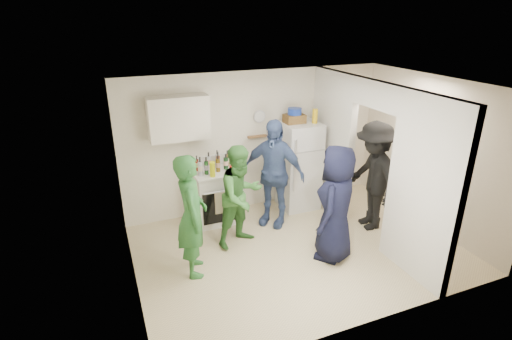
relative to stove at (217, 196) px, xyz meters
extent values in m
plane|color=beige|center=(0.86, -1.37, -0.46)|extent=(4.80, 4.80, 0.00)
plane|color=silver|center=(0.86, 0.33, 0.79)|extent=(4.80, 0.00, 4.80)
plane|color=silver|center=(0.86, -3.07, 0.79)|extent=(4.80, 0.00, 4.80)
plane|color=silver|center=(-1.54, -1.37, 0.79)|extent=(0.00, 3.40, 3.40)
plane|color=silver|center=(3.26, -1.37, 0.79)|extent=(0.00, 3.40, 3.40)
plane|color=white|center=(0.86, -1.37, 2.04)|extent=(4.80, 4.80, 0.00)
cube|color=silver|center=(2.06, -0.27, 0.79)|extent=(0.12, 1.20, 2.50)
cube|color=silver|center=(2.06, -2.47, 0.79)|extent=(0.12, 1.20, 2.50)
cube|color=silver|center=(2.06, -1.37, 1.84)|extent=(0.12, 1.00, 0.40)
cube|color=white|center=(0.00, 0.00, 0.00)|extent=(0.78, 0.65, 0.93)
cube|color=silver|center=(-0.54, 0.15, 1.39)|extent=(0.95, 0.34, 0.70)
cube|color=silver|center=(1.56, -0.03, 0.34)|extent=(0.66, 0.64, 1.60)
cube|color=brown|center=(1.46, 0.02, 1.21)|extent=(0.35, 0.25, 0.15)
cylinder|color=#153196|center=(1.46, 0.02, 1.34)|extent=(0.24, 0.24, 0.11)
cylinder|color=gold|center=(1.78, -0.13, 1.26)|extent=(0.09, 0.09, 0.25)
cylinder|color=white|center=(0.91, 0.31, 1.24)|extent=(0.22, 0.02, 0.22)
cube|color=olive|center=(0.86, 0.28, 0.89)|extent=(0.35, 0.08, 0.03)
cube|color=black|center=(3.24, -1.17, 1.19)|extent=(0.03, 0.70, 0.80)
cube|color=white|center=(3.23, -1.17, 1.19)|extent=(0.04, 0.76, 0.86)
cube|color=white|center=(3.20, -1.17, 1.54)|extent=(0.04, 0.82, 0.18)
cylinder|color=yellow|center=(-0.12, -0.22, 0.59)|extent=(0.09, 0.09, 0.25)
cylinder|color=red|center=(0.22, -0.20, 0.52)|extent=(0.09, 0.09, 0.12)
imported|color=#316F2C|center=(-0.73, -1.30, 0.41)|extent=(0.51, 0.69, 1.74)
imported|color=#408139|center=(0.14, -0.85, 0.34)|extent=(0.94, 0.84, 1.61)
imported|color=#3C5883|center=(0.85, -0.45, 0.46)|extent=(1.07, 1.09, 1.84)
imported|color=black|center=(1.26, -1.72, 0.40)|extent=(1.00, 0.98, 1.74)
imported|color=black|center=(2.31, -1.17, 0.45)|extent=(0.86, 1.27, 1.83)
cylinder|color=maroon|center=(-0.29, 0.12, 0.60)|extent=(0.06, 0.06, 0.27)
cylinder|color=#17471A|center=(-0.19, -0.09, 0.61)|extent=(0.07, 0.07, 0.29)
cylinder|color=silver|center=(-0.08, 0.15, 0.61)|extent=(0.07, 0.07, 0.29)
cylinder|color=brown|center=(0.03, -0.05, 0.61)|extent=(0.07, 0.07, 0.29)
cylinder|color=#B4BFC7|center=(0.09, 0.20, 0.61)|extent=(0.07, 0.07, 0.29)
cylinder|color=#153B1B|center=(0.18, 0.01, 0.60)|extent=(0.08, 0.08, 0.27)
cylinder|color=olive|center=(0.26, 0.15, 0.60)|extent=(0.07, 0.07, 0.28)
cylinder|color=#B1B2BD|center=(-0.30, -0.12, 0.63)|extent=(0.07, 0.07, 0.32)
cylinder|color=#5D250F|center=(0.07, 0.09, 0.61)|extent=(0.06, 0.06, 0.30)
camera|label=1|loc=(-1.71, -6.00, 2.96)|focal=28.00mm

